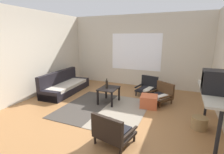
{
  "coord_description": "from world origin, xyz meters",
  "views": [
    {
      "loc": [
        1.73,
        -3.33,
        1.89
      ],
      "look_at": [
        -0.1,
        0.94,
        0.77
      ],
      "focal_mm": 27.02,
      "sensor_mm": 36.0,
      "label": 1
    }
  ],
  "objects_px": {
    "coffee_table": "(109,91)",
    "ottoman_orange": "(149,101)",
    "couch": "(65,86)",
    "console_shelf": "(214,96)",
    "crt_television": "(217,82)",
    "wicker_basket": "(199,123)",
    "armchair_corner": "(161,94)",
    "armchair_by_window": "(147,87)",
    "glass_bottle": "(107,84)",
    "clay_vase": "(212,80)",
    "armchair_striped_foreground": "(112,131)"
  },
  "relations": [
    {
      "from": "armchair_by_window",
      "to": "console_shelf",
      "type": "relative_size",
      "value": 0.39
    },
    {
      "from": "armchair_by_window",
      "to": "clay_vase",
      "type": "xyz_separation_m",
      "value": [
        1.63,
        -1.29,
        0.71
      ]
    },
    {
      "from": "armchair_by_window",
      "to": "ottoman_orange",
      "type": "height_order",
      "value": "armchair_by_window"
    },
    {
      "from": "armchair_corner",
      "to": "couch",
      "type": "bearing_deg",
      "value": -173.76
    },
    {
      "from": "wicker_basket",
      "to": "console_shelf",
      "type": "bearing_deg",
      "value": -23.46
    },
    {
      "from": "couch",
      "to": "armchair_by_window",
      "type": "bearing_deg",
      "value": 18.15
    },
    {
      "from": "couch",
      "to": "crt_television",
      "type": "relative_size",
      "value": 4.15
    },
    {
      "from": "console_shelf",
      "to": "crt_television",
      "type": "height_order",
      "value": "crt_television"
    },
    {
      "from": "armchair_by_window",
      "to": "clay_vase",
      "type": "bearing_deg",
      "value": -38.34
    },
    {
      "from": "clay_vase",
      "to": "ottoman_orange",
      "type": "bearing_deg",
      "value": 168.57
    },
    {
      "from": "armchair_corner",
      "to": "crt_television",
      "type": "height_order",
      "value": "crt_television"
    },
    {
      "from": "armchair_corner",
      "to": "glass_bottle",
      "type": "relative_size",
      "value": 2.86
    },
    {
      "from": "coffee_table",
      "to": "armchair_by_window",
      "type": "xyz_separation_m",
      "value": [
        0.88,
        1.17,
        -0.09
      ]
    },
    {
      "from": "armchair_corner",
      "to": "ottoman_orange",
      "type": "height_order",
      "value": "armchair_corner"
    },
    {
      "from": "armchair_striped_foreground",
      "to": "wicker_basket",
      "type": "xyz_separation_m",
      "value": [
        1.46,
        1.22,
        -0.14
      ]
    },
    {
      "from": "armchair_corner",
      "to": "wicker_basket",
      "type": "relative_size",
      "value": 2.59
    },
    {
      "from": "coffee_table",
      "to": "glass_bottle",
      "type": "height_order",
      "value": "glass_bottle"
    },
    {
      "from": "console_shelf",
      "to": "wicker_basket",
      "type": "distance_m",
      "value": 0.68
    },
    {
      "from": "armchair_corner",
      "to": "clay_vase",
      "type": "relative_size",
      "value": 2.85
    },
    {
      "from": "console_shelf",
      "to": "crt_television",
      "type": "bearing_deg",
      "value": -91.53
    },
    {
      "from": "armchair_corner",
      "to": "wicker_basket",
      "type": "bearing_deg",
      "value": -51.54
    },
    {
      "from": "armchair_striped_foreground",
      "to": "console_shelf",
      "type": "height_order",
      "value": "console_shelf"
    },
    {
      "from": "armchair_striped_foreground",
      "to": "armchair_corner",
      "type": "xyz_separation_m",
      "value": [
        0.52,
        2.41,
        -0.01
      ]
    },
    {
      "from": "couch",
      "to": "ottoman_orange",
      "type": "height_order",
      "value": "couch"
    },
    {
      "from": "wicker_basket",
      "to": "clay_vase",
      "type": "bearing_deg",
      "value": 68.04
    },
    {
      "from": "armchair_by_window",
      "to": "wicker_basket",
      "type": "height_order",
      "value": "armchair_by_window"
    },
    {
      "from": "glass_bottle",
      "to": "wicker_basket",
      "type": "height_order",
      "value": "glass_bottle"
    },
    {
      "from": "couch",
      "to": "console_shelf",
      "type": "relative_size",
      "value": 1.15
    },
    {
      "from": "console_shelf",
      "to": "glass_bottle",
      "type": "height_order",
      "value": "console_shelf"
    },
    {
      "from": "ottoman_orange",
      "to": "console_shelf",
      "type": "bearing_deg",
      "value": -29.89
    },
    {
      "from": "armchair_by_window",
      "to": "console_shelf",
      "type": "height_order",
      "value": "console_shelf"
    },
    {
      "from": "armchair_striped_foreground",
      "to": "armchair_corner",
      "type": "height_order",
      "value": "armchair_striped_foreground"
    },
    {
      "from": "console_shelf",
      "to": "crt_television",
      "type": "xyz_separation_m",
      "value": [
        -0.0,
        -0.12,
        0.3
      ]
    },
    {
      "from": "console_shelf",
      "to": "clay_vase",
      "type": "distance_m",
      "value": 0.55
    },
    {
      "from": "console_shelf",
      "to": "clay_vase",
      "type": "height_order",
      "value": "clay_vase"
    },
    {
      "from": "ottoman_orange",
      "to": "glass_bottle",
      "type": "relative_size",
      "value": 1.55
    },
    {
      "from": "crt_television",
      "to": "glass_bottle",
      "type": "height_order",
      "value": "crt_television"
    },
    {
      "from": "armchair_by_window",
      "to": "armchair_corner",
      "type": "bearing_deg",
      "value": -46.44
    },
    {
      "from": "coffee_table",
      "to": "armchair_corner",
      "type": "distance_m",
      "value": 1.53
    },
    {
      "from": "coffee_table",
      "to": "crt_television",
      "type": "bearing_deg",
      "value": -16.55
    },
    {
      "from": "armchair_corner",
      "to": "glass_bottle",
      "type": "xyz_separation_m",
      "value": [
        -1.42,
        -0.69,
        0.32
      ]
    },
    {
      "from": "couch",
      "to": "ottoman_orange",
      "type": "bearing_deg",
      "value": -2.45
    },
    {
      "from": "coffee_table",
      "to": "armchair_by_window",
      "type": "bearing_deg",
      "value": 53.09
    },
    {
      "from": "armchair_striped_foreground",
      "to": "wicker_basket",
      "type": "distance_m",
      "value": 1.91
    },
    {
      "from": "console_shelf",
      "to": "crt_television",
      "type": "relative_size",
      "value": 3.62
    },
    {
      "from": "couch",
      "to": "armchair_striped_foreground",
      "type": "bearing_deg",
      "value": -37.51
    },
    {
      "from": "crt_television",
      "to": "glass_bottle",
      "type": "bearing_deg",
      "value": 164.77
    },
    {
      "from": "couch",
      "to": "armchair_corner",
      "type": "distance_m",
      "value": 3.22
    },
    {
      "from": "coffee_table",
      "to": "ottoman_orange",
      "type": "distance_m",
      "value": 1.16
    },
    {
      "from": "crt_television",
      "to": "console_shelf",
      "type": "bearing_deg",
      "value": 88.47
    }
  ]
}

